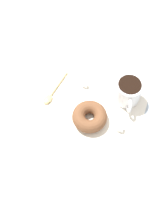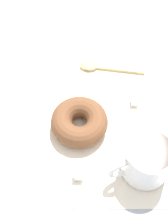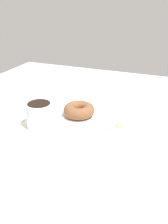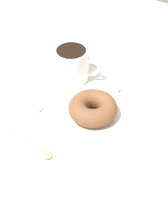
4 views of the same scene
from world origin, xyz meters
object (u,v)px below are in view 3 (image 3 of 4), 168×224
(spoon, at_px, (118,127))
(sugar_cube, at_px, (82,131))
(sugar_cube_extra, at_px, (53,109))
(donut, at_px, (79,110))
(coffee_cup, at_px, (40,114))

(spoon, height_order, sugar_cube, sugar_cube)
(sugar_cube, bearing_deg, sugar_cube_extra, 54.77)
(sugar_cube, xyz_separation_m, sugar_cube_extra, (0.11, 0.15, 0.00))
(donut, bearing_deg, spoon, -104.08)
(sugar_cube, relative_size, sugar_cube_extra, 0.87)
(donut, height_order, spoon, donut)
(donut, height_order, sugar_cube, donut)
(coffee_cup, bearing_deg, donut, -36.60)
(spoon, distance_m, sugar_cube, 0.12)
(sugar_cube, bearing_deg, spoon, -51.30)
(spoon, bearing_deg, sugar_cube_extra, 81.55)
(sugar_cube_extra, bearing_deg, coffee_cup, -172.63)
(sugar_cube, bearing_deg, donut, 26.99)
(sugar_cube_extra, bearing_deg, donut, -89.84)
(coffee_cup, bearing_deg, spoon, -71.62)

